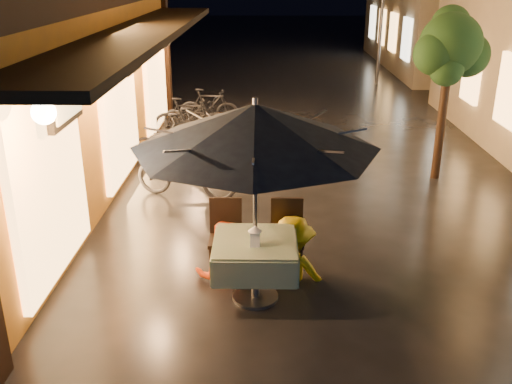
{
  "coord_description": "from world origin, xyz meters",
  "views": [
    {
      "loc": [
        -0.88,
        -5.84,
        3.74
      ],
      "look_at": [
        -0.98,
        0.75,
        1.15
      ],
      "focal_mm": 40.0,
      "sensor_mm": 36.0,
      "label": 1
    }
  ],
  "objects_px": {
    "patio_umbrella": "(255,126)",
    "table_lantern": "(255,235)",
    "cafe_table": "(255,255)",
    "person_orange": "(222,223)",
    "bicycle_0": "(186,171)",
    "person_yellow": "(293,219)"
  },
  "relations": [
    {
      "from": "patio_umbrella",
      "to": "table_lantern",
      "type": "height_order",
      "value": "patio_umbrella"
    },
    {
      "from": "cafe_table",
      "to": "person_orange",
      "type": "height_order",
      "value": "person_orange"
    },
    {
      "from": "cafe_table",
      "to": "table_lantern",
      "type": "distance_m",
      "value": 0.36
    },
    {
      "from": "table_lantern",
      "to": "bicycle_0",
      "type": "xyz_separation_m",
      "value": [
        -1.25,
        3.42,
        -0.44
      ]
    },
    {
      "from": "table_lantern",
      "to": "person_yellow",
      "type": "relative_size",
      "value": 0.16
    },
    {
      "from": "cafe_table",
      "to": "bicycle_0",
      "type": "relative_size",
      "value": 0.54
    },
    {
      "from": "person_orange",
      "to": "table_lantern",
      "type": "bearing_deg",
      "value": 120.68
    },
    {
      "from": "cafe_table",
      "to": "patio_umbrella",
      "type": "distance_m",
      "value": 1.56
    },
    {
      "from": "person_orange",
      "to": "person_yellow",
      "type": "relative_size",
      "value": 0.96
    },
    {
      "from": "table_lantern",
      "to": "bicycle_0",
      "type": "relative_size",
      "value": 0.14
    },
    {
      "from": "patio_umbrella",
      "to": "person_orange",
      "type": "relative_size",
      "value": 1.81
    },
    {
      "from": "cafe_table",
      "to": "person_orange",
      "type": "distance_m",
      "value": 0.68
    },
    {
      "from": "cafe_table",
      "to": "person_yellow",
      "type": "bearing_deg",
      "value": 50.67
    },
    {
      "from": "bicycle_0",
      "to": "cafe_table",
      "type": "bearing_deg",
      "value": -143.57
    },
    {
      "from": "person_yellow",
      "to": "table_lantern",
      "type": "bearing_deg",
      "value": 68.32
    },
    {
      "from": "person_orange",
      "to": "cafe_table",
      "type": "bearing_deg",
      "value": 127.09
    },
    {
      "from": "cafe_table",
      "to": "bicycle_0",
      "type": "bearing_deg",
      "value": 110.85
    },
    {
      "from": "patio_umbrella",
      "to": "person_yellow",
      "type": "height_order",
      "value": "patio_umbrella"
    },
    {
      "from": "patio_umbrella",
      "to": "person_orange",
      "type": "height_order",
      "value": "patio_umbrella"
    },
    {
      "from": "table_lantern",
      "to": "person_yellow",
      "type": "distance_m",
      "value": 0.86
    },
    {
      "from": "patio_umbrella",
      "to": "bicycle_0",
      "type": "distance_m",
      "value": 3.89
    },
    {
      "from": "table_lantern",
      "to": "person_orange",
      "type": "relative_size",
      "value": 0.16
    }
  ]
}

